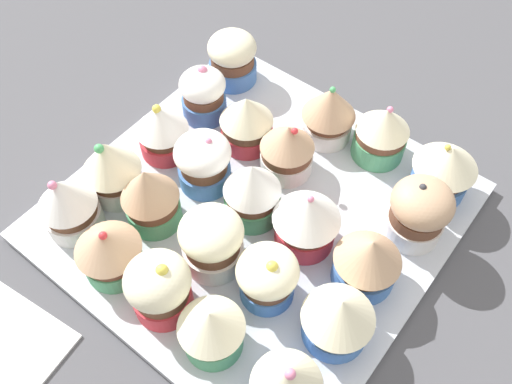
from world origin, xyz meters
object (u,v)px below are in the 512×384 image
Objects in this scene: cupcake_1 at (203,94)px; cupcake_2 at (162,130)px; cupcake_0 at (232,57)px; cupcake_9 at (328,112)px; baking_tray at (256,211)px; cupcake_3 at (111,168)px; cupcake_16 at (267,277)px; cupcake_20 at (365,264)px; cupcake_12 at (212,241)px; cupcake_7 at (150,196)px; cupcake_8 at (109,250)px; cupcake_11 at (250,189)px; cupcake_18 at (444,169)px; cupcake_15 at (309,216)px; cupcake_21 at (338,317)px; cupcake_13 at (163,290)px; cupcake_17 at (212,328)px; cupcake_4 at (68,204)px; cupcake_6 at (203,161)px; cupcake_5 at (247,121)px; cupcake_10 at (287,148)px; cupcake_22 at (287,384)px; cupcake_14 at (382,133)px; cupcake_19 at (419,211)px.

cupcake_1 is 0.98× the size of cupcake_2.
cupcake_0 is 14.52cm from cupcake_9.
cupcake_9 is (-13.21, -0.11, 4.40)cm from baking_tray.
cupcake_3 is 1.25× the size of cupcake_16.
baking_tray is 13.79cm from cupcake_20.
cupcake_12 is 6.33cm from cupcake_16.
cupcake_12 is (-0.09, 8.01, -0.47)cm from cupcake_7.
cupcake_8 is (6.71, 6.61, -0.57)cm from cupcake_3.
cupcake_11 is 20.33cm from cupcake_18.
cupcake_21 is (6.83, 7.88, -0.47)cm from cupcake_15.
cupcake_13 and cupcake_15 have the same top height.
cupcake_0 is 28.44cm from cupcake_18.
cupcake_7 is 15.07cm from cupcake_17.
cupcake_16 is at bearing 18.90° from cupcake_9.
cupcake_15 is 1.16× the size of cupcake_17.
cupcake_13 is (21.04, 13.73, 0.43)cm from cupcake_1.
cupcake_18 is 20.38cm from cupcake_21.
cupcake_1 is at bearing -116.10° from cupcake_21.
cupcake_4 is 14.26cm from cupcake_6.
cupcake_13 is at bearing 18.81° from cupcake_5.
cupcake_10 is 0.93× the size of cupcake_22.
cupcake_2 is (14.04, 1.50, 0.08)cm from cupcake_0.
cupcake_21 is (-1.01, 27.22, -0.61)cm from cupcake_3.
cupcake_15 reaches higher than cupcake_6.
baking_tray is 7.72cm from cupcake_15.
cupcake_21 is at bearing 94.26° from cupcake_12.
cupcake_2 is at bearing -52.71° from cupcake_14.
cupcake_2 is 18.61cm from cupcake_9.
cupcake_9 reaches higher than cupcake_21.
cupcake_12 and cupcake_14 have the same top height.
cupcake_10 reaches higher than cupcake_5.
cupcake_3 reaches higher than cupcake_0.
cupcake_10 is 15.13cm from cupcake_19.
cupcake_12 is at bearing -86.37° from cupcake_16.
cupcake_10 reaches higher than cupcake_17.
cupcake_7 is at bearing -115.44° from cupcake_17.
cupcake_10 reaches higher than cupcake_20.
cupcake_10 is at bearing -62.33° from cupcake_18.
cupcake_5 is 19.23cm from cupcake_16.
baking_tray is 4.60cm from cupcake_11.
cupcake_8 reaches higher than baking_tray.
cupcake_12 is (20.61, 0.62, -0.17)cm from cupcake_9.
cupcake_13 reaches higher than cupcake_21.
baking_tray is 16.01cm from cupcake_21.
cupcake_7 is 1.11× the size of cupcake_18.
cupcake_7 reaches higher than cupcake_9.
cupcake_1 reaches higher than cupcake_0.
cupcake_5 is at bearing -93.84° from cupcake_10.
cupcake_16 is at bearing -18.50° from cupcake_18.
cupcake_15 is 1.14× the size of cupcake_20.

